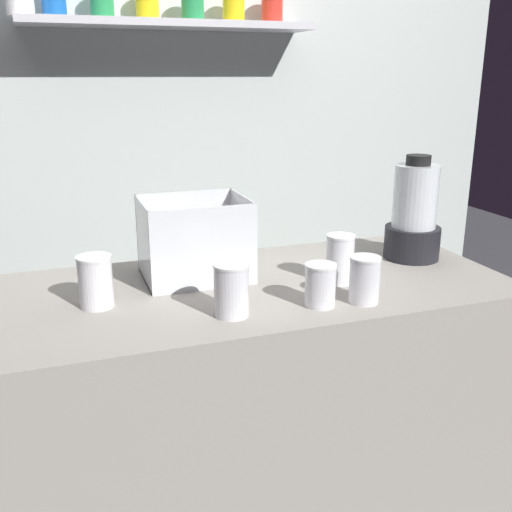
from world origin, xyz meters
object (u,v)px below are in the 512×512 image
at_px(blender_pitcher, 414,217).
at_px(juice_cup_beet_middle, 320,287).
at_px(juice_cup_mango_far_right, 340,262).
at_px(juice_cup_orange_right, 364,283).
at_px(carrot_display_bin, 196,254).
at_px(juice_cup_pomegranate_far_left, 96,285).
at_px(juice_cup_pomegranate_left, 231,293).

height_order(blender_pitcher, juice_cup_beet_middle, blender_pitcher).
xyz_separation_m(blender_pitcher, juice_cup_mango_far_right, (-0.32, -0.13, -0.07)).
height_order(juice_cup_beet_middle, juice_cup_orange_right, juice_cup_orange_right).
distance_m(carrot_display_bin, juice_cup_mango_far_right, 0.40).
bearing_deg(juice_cup_beet_middle, juice_cup_orange_right, -7.55).
height_order(blender_pitcher, juice_cup_mango_far_right, blender_pitcher).
bearing_deg(carrot_display_bin, juice_cup_pomegranate_far_left, -154.28).
xyz_separation_m(carrot_display_bin, juice_cup_beet_middle, (0.24, -0.32, -0.02)).
bearing_deg(carrot_display_bin, blender_pitcher, -4.15).
bearing_deg(juice_cup_pomegranate_far_left, juice_cup_pomegranate_left, -28.91).
distance_m(carrot_display_bin, juice_cup_pomegranate_left, 0.30).
xyz_separation_m(juice_cup_pomegranate_left, juice_cup_beet_middle, (0.23, -0.01, -0.01)).
xyz_separation_m(blender_pitcher, juice_cup_pomegranate_left, (-0.67, -0.25, -0.08)).
height_order(juice_cup_pomegranate_far_left, juice_cup_beet_middle, juice_cup_pomegranate_far_left).
bearing_deg(juice_cup_pomegranate_left, carrot_display_bin, 92.30).
bearing_deg(carrot_display_bin, juice_cup_pomegranate_left, -87.70).
distance_m(blender_pitcher, juice_cup_pomegranate_left, 0.72).
distance_m(juice_cup_pomegranate_far_left, juice_cup_orange_right, 0.67).
relative_size(carrot_display_bin, juice_cup_mango_far_right, 2.15).
bearing_deg(juice_cup_beet_middle, juice_cup_pomegranate_far_left, 161.26).
xyz_separation_m(carrot_display_bin, juice_cup_orange_right, (0.35, -0.33, -0.02)).
bearing_deg(juice_cup_pomegranate_far_left, juice_cup_mango_far_right, -3.43).
height_order(juice_cup_pomegranate_left, juice_cup_beet_middle, juice_cup_pomegranate_left).
relative_size(juice_cup_beet_middle, juice_cup_orange_right, 0.90).
relative_size(carrot_display_bin, juice_cup_pomegranate_left, 2.25).
xyz_separation_m(juice_cup_orange_right, juice_cup_mango_far_right, (0.01, 0.15, 0.01)).
bearing_deg(juice_cup_pomegranate_far_left, carrot_display_bin, 25.72).
distance_m(carrot_display_bin, juice_cup_beet_middle, 0.40).
relative_size(blender_pitcher, juice_cup_pomegranate_far_left, 2.46).
xyz_separation_m(blender_pitcher, juice_cup_pomegranate_far_left, (-0.96, -0.09, -0.08)).
bearing_deg(blender_pitcher, juice_cup_pomegranate_far_left, -174.74).
bearing_deg(juice_cup_mango_far_right, carrot_display_bin, 154.01).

